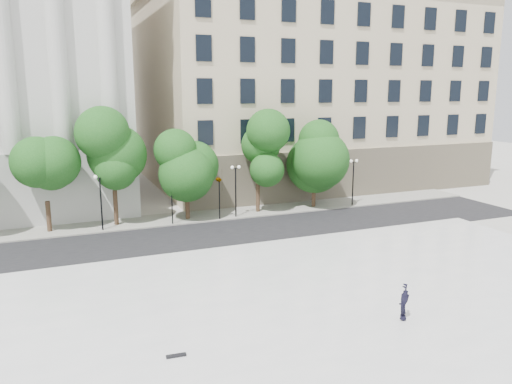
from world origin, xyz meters
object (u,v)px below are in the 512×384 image
traffic_light_west (171,180)px  person_lying (403,315)px  traffic_light_east (219,176)px  skateboard (176,356)px

traffic_light_west → person_lying: bearing=-75.4°
traffic_light_west → traffic_light_east: traffic_light_east is taller
traffic_light_west → person_lying: size_ratio=2.48×
traffic_light_east → person_lying: 22.10m
traffic_light_west → person_lying: 22.75m
traffic_light_west → traffic_light_east: size_ratio=0.99×
person_lying → traffic_light_west: bearing=61.6°
traffic_light_east → person_lying: (1.66, -21.82, -3.09)m
traffic_light_east → skateboard: bearing=-112.4°
person_lying → traffic_light_east: bearing=51.4°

